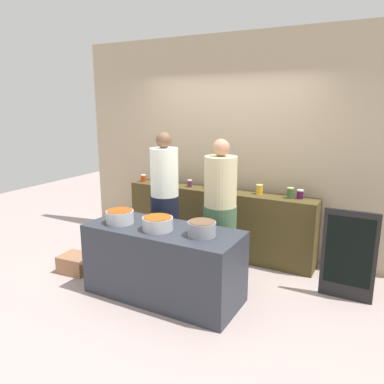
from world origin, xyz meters
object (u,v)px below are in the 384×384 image
preserve_jar_3 (190,183)px  cooking_pot_left (120,217)px  cooking_pot_center (158,223)px  chalkboard_sign (349,255)px  preserve_jar_0 (143,178)px  preserve_jar_6 (259,189)px  cook_with_tongs (165,209)px  preserve_jar_8 (300,194)px  bread_crate (76,263)px  cooking_pot_right (202,229)px  preserve_jar_7 (290,193)px  preserve_jar_2 (174,182)px  preserve_jar_4 (208,184)px  preserve_jar_1 (163,179)px  preserve_jar_5 (221,186)px  cook_in_cap (220,220)px

preserve_jar_3 → cooking_pot_left: (-0.08, -1.46, -0.11)m
cooking_pot_center → chalkboard_sign: bearing=28.4°
preserve_jar_0 → cooking_pot_center: preserve_jar_0 is taller
preserve_jar_6 → cooking_pot_center: bearing=-111.7°
cook_with_tongs → chalkboard_sign: cook_with_tongs is taller
preserve_jar_8 → bread_crate: 2.96m
bread_crate → cooking_pot_right: bearing=0.0°
cooking_pot_center → chalkboard_sign: chalkboard_sign is taller
preserve_jar_7 → bread_crate: preserve_jar_7 is taller
preserve_jar_8 → cook_with_tongs: 1.70m
preserve_jar_2 → cooking_pot_left: (0.17, -1.43, -0.12)m
preserve_jar_3 → cooking_pot_right: preserve_jar_3 is taller
preserve_jar_4 → preserve_jar_2: bearing=-172.5°
preserve_jar_1 → cooking_pot_right: bearing=-45.8°
preserve_jar_3 → preserve_jar_6: preserve_jar_6 is taller
preserve_jar_0 → cooking_pot_center: bearing=-49.8°
preserve_jar_4 → preserve_jar_8: same height
preserve_jar_1 → preserve_jar_3: bearing=0.7°
preserve_jar_5 → cook_with_tongs: bearing=-118.6°
preserve_jar_6 → cooking_pot_left: bearing=-125.9°
preserve_jar_8 → cook_in_cap: cook_in_cap is taller
preserve_jar_1 → cook_with_tongs: (0.50, -0.74, -0.20)m
bread_crate → preserve_jar_0: bearing=86.9°
preserve_jar_4 → cooking_pot_left: bearing=-103.3°
preserve_jar_8 → bread_crate: preserve_jar_8 is taller
cooking_pot_center → cook_in_cap: (0.40, 0.70, -0.09)m
preserve_jar_4 → cooking_pot_center: 1.50m
preserve_jar_0 → bread_crate: size_ratio=0.28×
cooking_pot_left → preserve_jar_5: bearing=69.5°
preserve_jar_1 → cook_in_cap: size_ratio=0.09×
preserve_jar_1 → cooking_pot_left: 1.50m
cook_in_cap → bread_crate: (-1.70, -0.64, -0.66)m
preserve_jar_4 → bread_crate: size_ratio=0.30×
preserve_jar_3 → chalkboard_sign: size_ratio=0.10×
cooking_pot_right → cook_in_cap: (-0.09, 0.64, -0.10)m
preserve_jar_2 → cook_with_tongs: bearing=-67.1°
preserve_jar_5 → preserve_jar_0: bearing=-178.8°
preserve_jar_5 → cook_in_cap: size_ratio=0.07×
cook_in_cap → bread_crate: size_ratio=4.52×
preserve_jar_8 → cooking_pot_center: preserve_jar_8 is taller
preserve_jar_3 → preserve_jar_5: (0.48, 0.02, 0.01)m
preserve_jar_5 → chalkboard_sign: 1.86m
preserve_jar_1 → preserve_jar_8: bearing=2.2°
preserve_jar_1 → preserve_jar_6: size_ratio=1.14×
preserve_jar_2 → preserve_jar_7: bearing=2.0°
preserve_jar_7 → bread_crate: size_ratio=0.36×
preserve_jar_1 → preserve_jar_5: preserve_jar_1 is taller
preserve_jar_1 → cooking_pot_center: size_ratio=0.45×
preserve_jar_0 → preserve_jar_7: 2.23m
preserve_jar_0 → preserve_jar_4: size_ratio=0.93×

